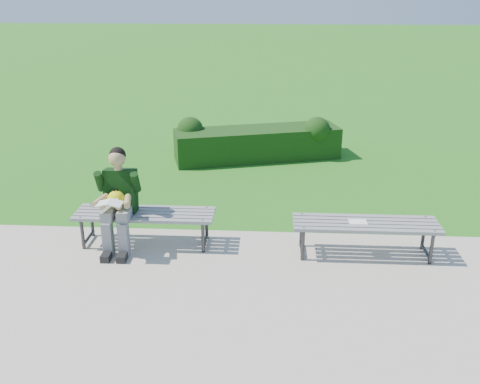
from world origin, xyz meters
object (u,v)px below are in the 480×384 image
bench_left (145,216)px  paper_sheet (358,222)px  seated_boy (118,197)px  hedge (257,142)px  bench_right (366,226)px

bench_left → paper_sheet: 2.72m
seated_boy → paper_sheet: 3.02m
paper_sheet → bench_left: bearing=177.1°
bench_left → hedge: bearing=70.7°
hedge → bench_left: (-1.34, -3.83, 0.07)m
seated_boy → hedge: bearing=67.3°
paper_sheet → seated_boy: bearing=179.2°
bench_right → bench_left: bearing=177.2°
bench_right → seated_boy: (-3.11, 0.04, 0.30)m
seated_boy → paper_sheet: size_ratio=5.87×
hedge → bench_right: bearing=-69.6°
bench_left → paper_sheet: bearing=-2.9°
bench_right → paper_sheet: (-0.10, 0.00, 0.06)m
bench_right → hedge: bearing=110.4°
bench_right → seated_boy: size_ratio=1.37×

